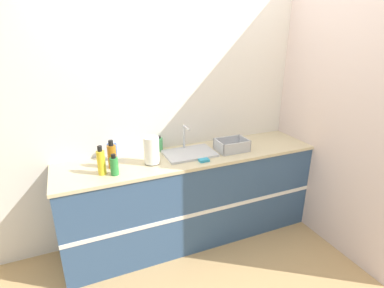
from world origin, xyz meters
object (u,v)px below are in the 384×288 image
(sink, at_px, (189,152))
(bottle_yellow, at_px, (101,162))
(bottle_blue, at_px, (112,151))
(paper_towel_roll, at_px, (152,150))
(bottle_green, at_px, (114,166))
(dish_rack, at_px, (232,146))
(bottle_amber, at_px, (112,156))
(soap_dispenser, at_px, (160,144))

(sink, height_order, bottle_yellow, sink)
(bottle_blue, bearing_deg, paper_towel_roll, -36.90)
(bottle_blue, height_order, bottle_green, bottle_blue)
(dish_rack, xyz_separation_m, bottle_yellow, (-1.25, -0.04, 0.07))
(dish_rack, xyz_separation_m, bottle_green, (-1.16, -0.09, 0.04))
(bottle_amber, xyz_separation_m, soap_dispenser, (0.49, 0.22, -0.04))
(soap_dispenser, bearing_deg, sink, -40.10)
(bottle_amber, height_order, bottle_yellow, same)
(bottle_green, distance_m, bottle_yellow, 0.11)
(dish_rack, xyz_separation_m, bottle_amber, (-1.15, 0.05, 0.07))
(bottle_yellow, bearing_deg, paper_towel_roll, 5.64)
(paper_towel_roll, distance_m, bottle_yellow, 0.44)
(dish_rack, bearing_deg, paper_towel_roll, 180.00)
(sink, xyz_separation_m, paper_towel_roll, (-0.39, -0.07, 0.11))
(bottle_green, relative_size, bottle_amber, 0.72)
(dish_rack, distance_m, bottle_blue, 1.15)
(paper_towel_roll, xyz_separation_m, soap_dispenser, (0.15, 0.27, -0.06))
(bottle_blue, relative_size, soap_dispenser, 1.20)
(bottle_blue, relative_size, bottle_yellow, 0.74)
(dish_rack, height_order, bottle_green, bottle_green)
(dish_rack, relative_size, bottle_amber, 1.22)
(bottle_amber, bearing_deg, soap_dispenser, 24.22)
(paper_towel_roll, relative_size, bottle_blue, 1.35)
(bottle_green, height_order, bottle_yellow, bottle_yellow)
(bottle_green, bearing_deg, sink, 12.71)
(bottle_blue, xyz_separation_m, bottle_yellow, (-0.13, -0.27, 0.03))
(bottle_yellow, bearing_deg, bottle_green, -27.77)
(sink, bearing_deg, soap_dispenser, 139.90)
(bottle_blue, height_order, soap_dispenser, bottle_blue)
(bottle_green, distance_m, soap_dispenser, 0.62)
(bottle_yellow, height_order, soap_dispenser, bottle_yellow)
(bottle_blue, height_order, bottle_amber, bottle_amber)
(bottle_blue, xyz_separation_m, bottle_green, (-0.03, -0.32, -0.00))
(bottle_green, bearing_deg, bottle_amber, 86.90)
(bottle_green, bearing_deg, paper_towel_roll, 15.12)
(dish_rack, relative_size, soap_dispenser, 1.98)
(dish_rack, distance_m, bottle_yellow, 1.25)
(bottle_blue, xyz_separation_m, soap_dispenser, (0.46, 0.04, -0.01))
(bottle_green, bearing_deg, soap_dispenser, 36.14)
(dish_rack, bearing_deg, sink, 170.31)
(bottle_yellow, bearing_deg, soap_dispenser, 27.95)
(paper_towel_roll, height_order, bottle_amber, bottle_amber)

